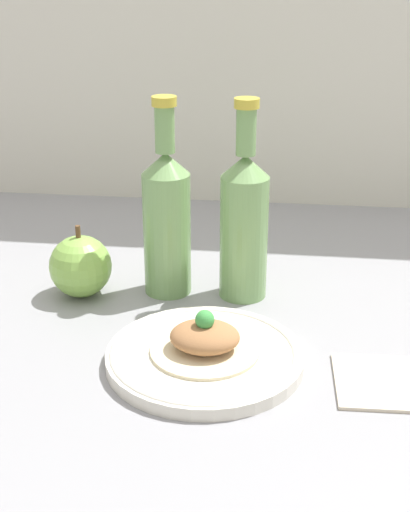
# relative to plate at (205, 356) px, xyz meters

# --- Properties ---
(ground_plane) EXTENTS (1.80, 1.10, 0.04)m
(ground_plane) POSITION_rel_plate_xyz_m (0.06, 0.06, -0.03)
(ground_plane) COLOR gray
(plate) EXTENTS (0.23, 0.23, 0.02)m
(plate) POSITION_rel_plate_xyz_m (0.00, 0.00, 0.00)
(plate) COLOR silver
(plate) RESTS_ON ground_plane
(plated_food) EXTENTS (0.12, 0.12, 0.05)m
(plated_food) POSITION_rel_plate_xyz_m (-0.00, -0.00, 0.02)
(plated_food) COLOR beige
(plated_food) RESTS_ON plate
(cider_bottle_left) EXTENTS (0.06, 0.06, 0.27)m
(cider_bottle_left) POSITION_rel_plate_xyz_m (-0.07, 0.18, 0.10)
(cider_bottle_left) COLOR #729E5B
(cider_bottle_left) RESTS_ON ground_plane
(cider_bottle_right) EXTENTS (0.06, 0.06, 0.27)m
(cider_bottle_right) POSITION_rel_plate_xyz_m (0.03, 0.18, 0.10)
(cider_bottle_right) COLOR #729E5B
(cider_bottle_right) RESTS_ON ground_plane
(apple) EXTENTS (0.08, 0.08, 0.10)m
(apple) POSITION_rel_plate_xyz_m (-0.19, 0.16, 0.03)
(apple) COLOR #84B74C
(apple) RESTS_ON ground_plane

